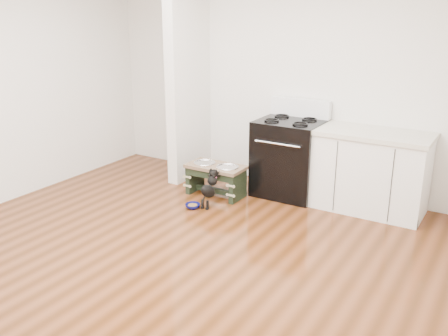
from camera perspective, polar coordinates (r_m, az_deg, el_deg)
ground at (r=4.65m, az=-6.89°, el=-10.53°), size 5.00×5.00×0.00m
room_shell at (r=4.13m, az=-7.74°, el=9.61°), size 5.00×5.00×5.00m
partition_wall at (r=6.53m, az=-4.10°, el=10.44°), size 0.15×0.80×2.70m
oven_range at (r=6.07m, az=7.47°, el=1.31°), size 0.76×0.69×1.14m
cabinet_run at (r=5.79m, az=16.40°, el=-0.39°), size 1.24×0.64×0.91m
dog_feeder at (r=6.03m, az=-0.96°, el=-0.69°), size 0.70×0.38×0.40m
puppy at (r=5.72m, az=-1.63°, el=-2.17°), size 0.12×0.36×0.43m
floor_bowl at (r=5.74m, az=-3.60°, el=-4.36°), size 0.20×0.20×0.05m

